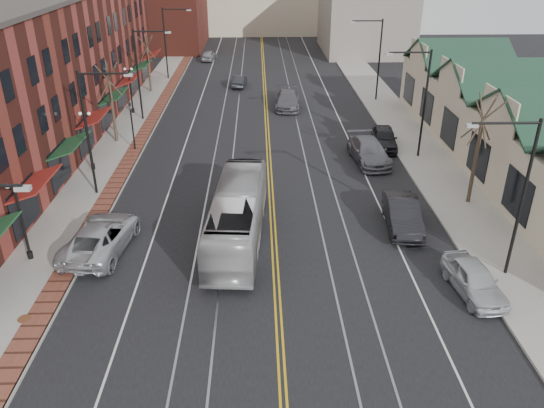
{
  "coord_description": "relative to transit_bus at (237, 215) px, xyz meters",
  "views": [
    {
      "loc": [
        -0.81,
        -15.86,
        15.13
      ],
      "look_at": [
        -0.09,
        10.29,
        2.0
      ],
      "focal_mm": 35.0,
      "sensor_mm": 36.0,
      "label": 1
    }
  ],
  "objects": [
    {
      "name": "distant_car_left",
      "position": [
        -0.85,
        34.28,
        -0.88
      ],
      "size": [
        1.76,
        3.99,
        1.27
      ],
      "primitive_type": "imported",
      "rotation": [
        0.0,
        0.0,
        3.03
      ],
      "color": "#212227",
      "rests_on": "ground"
    },
    {
      "name": "streetlight_l_2",
      "position": [
        -9.05,
        22.04,
        3.51
      ],
      "size": [
        3.33,
        0.25,
        8.0
      ],
      "color": "black",
      "rests_on": "sidewalk_left"
    },
    {
      "name": "backdrop_right",
      "position": [
        17.0,
        55.04,
        3.99
      ],
      "size": [
        12.0,
        16.0,
        11.0
      ],
      "primitive_type": "cube",
      "color": "slate",
      "rests_on": "ground"
    },
    {
      "name": "manhole_far",
      "position": [
        -9.2,
        -1.96,
        -1.36
      ],
      "size": [
        0.6,
        0.6,
        0.02
      ],
      "primitive_type": "cylinder",
      "color": "#592D19",
      "rests_on": "sidewalk_left"
    },
    {
      "name": "building_right",
      "position": [
        20.0,
        10.04,
        0.79
      ],
      "size": [
        8.0,
        36.0,
        4.6
      ],
      "primitive_type": "cube",
      "color": "beige",
      "rests_on": "ground"
    },
    {
      "name": "building_left",
      "position": [
        -17.0,
        17.04,
        3.99
      ],
      "size": [
        10.0,
        50.0,
        11.0
      ],
      "primitive_type": "cube",
      "color": "maroon",
      "rests_on": "ground"
    },
    {
      "name": "distant_car_far",
      "position": [
        -5.47,
        48.94,
        -0.83
      ],
      "size": [
        2.13,
        4.21,
        1.37
      ],
      "primitive_type": "imported",
      "rotation": [
        0.0,
        0.0,
        3.01
      ],
      "color": "#9D9EA4",
      "rests_on": "ground"
    },
    {
      "name": "sidewalk_right",
      "position": [
        14.0,
        10.04,
        -1.44
      ],
      "size": [
        4.0,
        120.0,
        0.15
      ],
      "primitive_type": "cube",
      "color": "gray",
      "rests_on": "ground"
    },
    {
      "name": "parked_car_d",
      "position": [
        11.3,
        14.28,
        -0.7
      ],
      "size": [
        2.5,
        4.96,
        1.62
      ],
      "primitive_type": "imported",
      "rotation": [
        0.0,
        0.0,
        -0.13
      ],
      "color": "black",
      "rests_on": "ground"
    },
    {
      "name": "parked_car_c",
      "position": [
        9.5,
        11.3,
        -0.67
      ],
      "size": [
        2.88,
        5.98,
        1.68
      ],
      "primitive_type": "imported",
      "rotation": [
        0.0,
        0.0,
        0.09
      ],
      "color": "slate",
      "rests_on": "ground"
    },
    {
      "name": "ground",
      "position": [
        2.0,
        -9.96,
        -1.51
      ],
      "size": [
        160.0,
        160.0,
        0.0
      ],
      "primitive_type": "plane",
      "color": "black",
      "rests_on": "ground"
    },
    {
      "name": "sidewalk_left",
      "position": [
        -10.0,
        10.04,
        -1.44
      ],
      "size": [
        4.0,
        120.0,
        0.15
      ],
      "primitive_type": "cube",
      "color": "gray",
      "rests_on": "ground"
    },
    {
      "name": "transit_bus",
      "position": [
        0.0,
        0.0,
        0.0
      ],
      "size": [
        3.34,
        11.03,
        3.03
      ],
      "primitive_type": "imported",
      "rotation": [
        0.0,
        0.0,
        3.07
      ],
      "color": "#B8B8BA",
      "rests_on": "ground"
    },
    {
      "name": "backdrop_mid",
      "position": [
        2.0,
        75.04,
        2.99
      ],
      "size": [
        22.0,
        14.0,
        9.0
      ],
      "primitive_type": "cube",
      "color": "beige",
      "rests_on": "ground"
    },
    {
      "name": "lamppost_l_3",
      "position": [
        -10.8,
        24.04,
        0.69
      ],
      "size": [
        0.84,
        0.28,
        4.27
      ],
      "color": "black",
      "rests_on": "sidewalk_left"
    },
    {
      "name": "tree_right_mid",
      "position": [
        14.5,
        4.04,
        2.24
      ],
      "size": [
        1.9,
        1.46,
        6.93
      ],
      "color": "#382B21",
      "rests_on": "sidewalk_right"
    },
    {
      "name": "streetlight_r_1",
      "position": [
        13.05,
        12.04,
        3.51
      ],
      "size": [
        3.33,
        0.25,
        8.0
      ],
      "color": "black",
      "rests_on": "sidewalk_right"
    },
    {
      "name": "parked_car_b",
      "position": [
        9.5,
        1.11,
        -0.67
      ],
      "size": [
        2.2,
        5.26,
        1.69
      ],
      "primitive_type": "imported",
      "rotation": [
        0.0,
        0.0,
        -0.08
      ],
      "color": "black",
      "rests_on": "ground"
    },
    {
      "name": "streetlight_r_0",
      "position": [
        13.05,
        -3.96,
        3.51
      ],
      "size": [
        3.33,
        0.25,
        8.0
      ],
      "color": "black",
      "rests_on": "sidewalk_right"
    },
    {
      "name": "streetlight_r_2",
      "position": [
        13.05,
        28.04,
        3.51
      ],
      "size": [
        3.33,
        0.25,
        8.0
      ],
      "color": "black",
      "rests_on": "sidewalk_right"
    },
    {
      "name": "manhole_mid",
      "position": [
        -9.2,
        -6.96,
        -1.36
      ],
      "size": [
        0.6,
        0.6,
        0.02
      ],
      "primitive_type": "cylinder",
      "color": "#592D19",
      "rests_on": "sidewalk_left"
    },
    {
      "name": "streetlight_l_3",
      "position": [
        -9.05,
        38.04,
        3.51
      ],
      "size": [
        3.33,
        0.25,
        8.0
      ],
      "color": "black",
      "rests_on": "sidewalk_left"
    },
    {
      "name": "lamppost_l_2",
      "position": [
        -10.8,
        10.04,
        0.69
      ],
      "size": [
        0.84,
        0.28,
        4.27
      ],
      "color": "black",
      "rests_on": "sidewalk_left"
    },
    {
      "name": "lamppost_l_1",
      "position": [
        -10.8,
        -1.96,
        0.69
      ],
      "size": [
        0.84,
        0.28,
        4.27
      ],
      "color": "black",
      "rests_on": "sidewalk_left"
    },
    {
      "name": "distant_car_right",
      "position": [
        4.17,
        25.71,
        -0.69
      ],
      "size": [
        2.71,
        5.83,
        1.65
      ],
      "primitive_type": "imported",
      "rotation": [
        0.0,
        0.0,
        -0.07
      ],
      "color": "#5A5960",
      "rests_on": "ground"
    },
    {
      "name": "tree_left_near",
      "position": [
        -10.5,
        16.04,
        2.0
      ],
      "size": [
        1.78,
        1.37,
        6.48
      ],
      "color": "#382B21",
      "rests_on": "sidewalk_left"
    },
    {
      "name": "streetlight_l_1",
      "position": [
        -9.05,
        6.04,
        3.51
      ],
      "size": [
        3.33,
        0.25,
        8.0
      ],
      "color": "black",
      "rests_on": "sidewalk_left"
    },
    {
      "name": "parked_suv",
      "position": [
        -7.3,
        -1.01,
        -0.66
      ],
      "size": [
        3.57,
        6.42,
        1.7
      ],
      "primitive_type": "imported",
      "rotation": [
        0.0,
        0.0,
        3.02
      ],
      "color": "silver",
      "rests_on": "ground"
    },
    {
      "name": "parked_car_a",
      "position": [
        11.3,
        -5.37,
        -0.77
      ],
      "size": [
        2.23,
        4.52,
        1.48
      ],
      "primitive_type": "imported",
      "rotation": [
        0.0,
        0.0,
        0.11
      ],
      "color": "silver",
      "rests_on": "ground"
    },
    {
      "name": "traffic_signal",
      "position": [
        -8.6,
        14.04,
        0.83
      ],
      "size": [
        0.18,
        0.15,
        3.8
      ],
      "color": "black",
      "rests_on": "sidewalk_left"
    },
    {
      "name": "tree_left_far",
      "position": [
        -10.5,
        32.04,
        1.76
      ],
      "size": [
        1.66,
        1.28,
        6.02
      ],
      "color": "#382B21",
      "rests_on": "sidewalk_left"
    }
  ]
}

